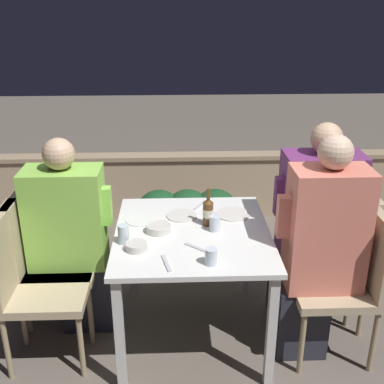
% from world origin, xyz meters
% --- Properties ---
extents(ground_plane, '(16.00, 16.00, 0.00)m').
position_xyz_m(ground_plane, '(0.00, 0.00, 0.00)').
color(ground_plane, '#665B51').
extents(parapet_wall, '(9.00, 0.18, 0.64)m').
position_xyz_m(parapet_wall, '(0.00, 1.80, 0.33)').
color(parapet_wall, tan).
rests_on(parapet_wall, ground_plane).
extents(dining_table, '(0.92, 1.00, 0.75)m').
position_xyz_m(dining_table, '(0.00, 0.00, 0.65)').
color(dining_table, white).
rests_on(dining_table, ground_plane).
extents(planter_hedge, '(0.82, 0.47, 0.61)m').
position_xyz_m(planter_hedge, '(-0.00, 0.93, 0.34)').
color(planter_hedge, brown).
rests_on(planter_hedge, ground_plane).
extents(chair_left_near, '(0.48, 0.48, 0.94)m').
position_xyz_m(chair_left_near, '(-0.96, -0.14, 0.56)').
color(chair_left_near, tan).
rests_on(chair_left_near, ground_plane).
extents(chair_left_far, '(0.48, 0.48, 0.94)m').
position_xyz_m(chair_left_far, '(-0.95, 0.14, 0.56)').
color(chair_left_far, tan).
rests_on(chair_left_far, ground_plane).
extents(person_green_blouse, '(0.52, 0.26, 1.29)m').
position_xyz_m(person_green_blouse, '(-0.74, 0.14, 0.64)').
color(person_green_blouse, '#282833').
rests_on(person_green_blouse, ground_plane).
extents(chair_right_near, '(0.48, 0.48, 0.94)m').
position_xyz_m(chair_right_near, '(0.92, -0.17, 0.56)').
color(chair_right_near, tan).
rests_on(chair_right_near, ground_plane).
extents(person_coral_top, '(0.50, 0.26, 1.38)m').
position_xyz_m(person_coral_top, '(0.72, -0.17, 0.69)').
color(person_coral_top, '#282833').
rests_on(person_coral_top, ground_plane).
extents(chair_right_far, '(0.48, 0.48, 0.94)m').
position_xyz_m(chair_right_far, '(0.97, 0.15, 0.56)').
color(chair_right_far, tan).
rests_on(chair_right_far, ground_plane).
extents(person_purple_stripe, '(0.52, 0.26, 1.36)m').
position_xyz_m(person_purple_stripe, '(0.77, 0.15, 0.68)').
color(person_purple_stripe, '#282833').
rests_on(person_purple_stripe, ground_plane).
extents(beer_bottle, '(0.06, 0.06, 0.23)m').
position_xyz_m(beer_bottle, '(0.10, 0.08, 0.84)').
color(beer_bottle, brown).
rests_on(beer_bottle, dining_table).
extents(plate_0, '(0.19, 0.19, 0.01)m').
position_xyz_m(plate_0, '(-0.31, 0.15, 0.75)').
color(plate_0, white).
rests_on(plate_0, dining_table).
extents(plate_1, '(0.22, 0.22, 0.01)m').
position_xyz_m(plate_1, '(0.27, 0.21, 0.75)').
color(plate_1, silver).
rests_on(plate_1, dining_table).
extents(plate_2, '(0.20, 0.20, 0.01)m').
position_xyz_m(plate_2, '(-0.06, 0.20, 0.75)').
color(plate_2, silver).
rests_on(plate_2, dining_table).
extents(bowl_0, '(0.15, 0.15, 0.05)m').
position_xyz_m(bowl_0, '(-0.20, 0.00, 0.77)').
color(bowl_0, beige).
rests_on(bowl_0, dining_table).
extents(bowl_1, '(0.12, 0.12, 0.04)m').
position_xyz_m(bowl_1, '(-0.32, -0.21, 0.77)').
color(bowl_1, beige).
rests_on(bowl_1, dining_table).
extents(glass_cup_0, '(0.06, 0.06, 0.11)m').
position_xyz_m(glass_cup_0, '(-0.39, -0.13, 0.80)').
color(glass_cup_0, silver).
rests_on(glass_cup_0, dining_table).
extents(glass_cup_1, '(0.07, 0.07, 0.09)m').
position_xyz_m(glass_cup_1, '(0.13, -0.00, 0.79)').
color(glass_cup_1, silver).
rests_on(glass_cup_1, dining_table).
extents(glass_cup_2, '(0.06, 0.06, 0.09)m').
position_xyz_m(glass_cup_2, '(0.08, -0.38, 0.79)').
color(glass_cup_2, silver).
rests_on(glass_cup_2, dining_table).
extents(fork_0, '(0.14, 0.13, 0.01)m').
position_xyz_m(fork_0, '(0.02, -0.21, 0.75)').
color(fork_0, silver).
rests_on(fork_0, dining_table).
extents(fork_1, '(0.11, 0.15, 0.01)m').
position_xyz_m(fork_1, '(0.07, 0.37, 0.75)').
color(fork_1, silver).
rests_on(fork_1, dining_table).
extents(fork_2, '(0.06, 0.17, 0.01)m').
position_xyz_m(fork_2, '(-0.15, -0.37, 0.75)').
color(fork_2, silver).
rests_on(fork_2, dining_table).
extents(potted_plant, '(0.35, 0.35, 0.65)m').
position_xyz_m(potted_plant, '(-1.22, 0.60, 0.40)').
color(potted_plant, '#9E5638').
rests_on(potted_plant, ground_plane).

